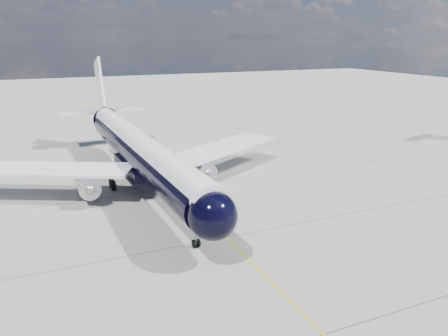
{
  "coord_description": "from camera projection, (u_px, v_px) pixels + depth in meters",
  "views": [
    {
      "loc": [
        -14.85,
        -23.54,
        17.68
      ],
      "look_at": [
        3.38,
        18.25,
        4.0
      ],
      "focal_mm": 35.0,
      "sensor_mm": 36.0,
      "label": 1
    }
  ],
  "objects": [
    {
      "name": "ground",
      "position": [
        165.0,
        176.0,
        57.77
      ],
      "size": [
        320.0,
        320.0,
        0.0
      ],
      "primitive_type": "plane",
      "color": "gray",
      "rests_on": "ground"
    },
    {
      "name": "taxiway_centerline",
      "position": [
        177.0,
        188.0,
        53.38
      ],
      "size": [
        0.16,
        160.0,
        0.01
      ],
      "primitive_type": "cube",
      "color": "yellow",
      "rests_on": "ground"
    },
    {
      "name": "main_airliner",
      "position": [
        138.0,
        149.0,
        53.13
      ],
      "size": [
        42.08,
        51.2,
        14.8
      ],
      "rotation": [
        0.0,
        0.0,
        0.04
      ],
      "color": "black",
      "rests_on": "ground"
    }
  ]
}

